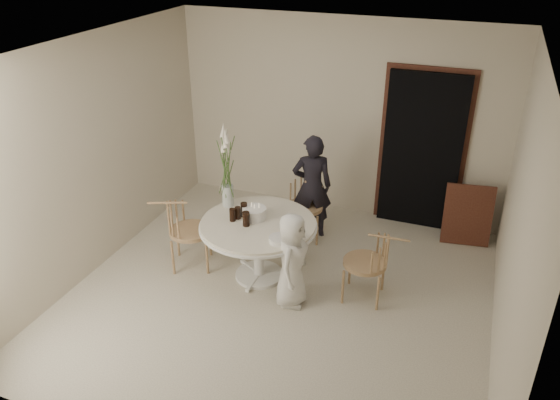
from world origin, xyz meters
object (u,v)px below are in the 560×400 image
(birthday_cake, at_px, (254,213))
(chair_left, at_px, (179,224))
(girl, at_px, (312,187))
(boy, at_px, (292,260))
(chair_far, at_px, (306,197))
(table, at_px, (258,231))
(flower_vase, at_px, (227,168))
(chair_right, at_px, (376,258))

(birthday_cake, bearing_deg, chair_left, -168.93)
(chair_left, distance_m, birthday_cake, 0.94)
(girl, distance_m, boy, 1.49)
(chair_far, height_order, birthday_cake, birthday_cake)
(chair_far, bearing_deg, table, -110.12)
(chair_left, bearing_deg, flower_vase, -75.30)
(chair_far, distance_m, chair_left, 1.71)
(table, xyz_separation_m, girl, (0.26, 1.14, 0.08))
(chair_right, bearing_deg, birthday_cake, -93.23)
(flower_vase, bearing_deg, birthday_cake, -23.44)
(chair_far, height_order, chair_left, chair_left)
(girl, xyz_separation_m, birthday_cake, (-0.34, -1.07, 0.10))
(table, relative_size, flower_vase, 1.31)
(boy, bearing_deg, chair_far, 9.42)
(chair_left, bearing_deg, boy, -120.35)
(chair_far, distance_m, girl, 0.19)
(chair_far, bearing_deg, birthday_cake, -114.45)
(girl, distance_m, flower_vase, 1.28)
(table, relative_size, chair_far, 1.64)
(chair_right, height_order, birthday_cake, birthday_cake)
(girl, relative_size, birthday_cake, 5.17)
(chair_right, xyz_separation_m, birthday_cake, (-1.41, 0.01, 0.26))
(chair_right, xyz_separation_m, boy, (-0.82, -0.38, 0.01))
(chair_far, bearing_deg, flower_vase, -137.59)
(boy, bearing_deg, girl, 6.54)
(birthday_cake, bearing_deg, table, -43.51)
(chair_left, relative_size, girl, 0.62)
(chair_right, distance_m, flower_vase, 1.96)
(birthday_cake, xyz_separation_m, flower_vase, (-0.42, 0.18, 0.42))
(chair_left, xyz_separation_m, birthday_cake, (0.89, 0.17, 0.23))
(boy, bearing_deg, birthday_cake, 53.37)
(table, bearing_deg, chair_far, 81.01)
(chair_left, xyz_separation_m, flower_vase, (0.47, 0.35, 0.65))
(chair_left, bearing_deg, birthday_cake, -100.98)
(chair_far, relative_size, chair_left, 0.93)
(chair_left, distance_m, flower_vase, 0.88)
(boy, bearing_deg, table, 55.08)
(boy, bearing_deg, flower_vase, 57.22)
(chair_far, height_order, girl, girl)
(chair_left, distance_m, girl, 1.76)
(chair_left, relative_size, boy, 0.80)
(chair_far, relative_size, boy, 0.75)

